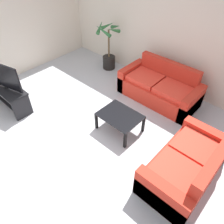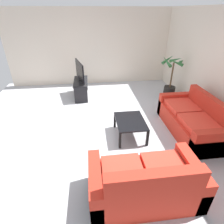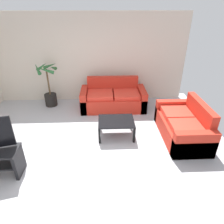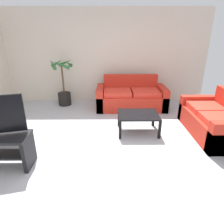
{
  "view_description": "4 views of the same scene",
  "coord_description": "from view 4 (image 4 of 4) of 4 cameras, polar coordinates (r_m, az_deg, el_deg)",
  "views": [
    {
      "loc": [
        2.77,
        -1.73,
        3.41
      ],
      "look_at": [
        0.62,
        0.62,
        0.57
      ],
      "focal_mm": 34.66,
      "sensor_mm": 36.0,
      "label": 1
    },
    {
      "loc": [
        4.06,
        -0.05,
        2.59
      ],
      "look_at": [
        0.28,
        0.42,
        0.44
      ],
      "focal_mm": 28.98,
      "sensor_mm": 36.0,
      "label": 2
    },
    {
      "loc": [
        0.42,
        -3.28,
        2.86
      ],
      "look_at": [
        0.59,
        0.8,
        0.65
      ],
      "focal_mm": 32.11,
      "sensor_mm": 36.0,
      "label": 3
    },
    {
      "loc": [
        0.09,
        -3.0,
        1.99
      ],
      "look_at": [
        0.13,
        0.85,
        0.44
      ],
      "focal_mm": 31.14,
      "sensor_mm": 36.0,
      "label": 4
    }
  ],
  "objects": [
    {
      "name": "couch_main",
      "position": [
        5.58,
        5.6,
        4.22
      ],
      "size": [
        1.93,
        0.9,
        0.9
      ],
      "color": "red",
      "rests_on": "ground"
    },
    {
      "name": "wall_back",
      "position": [
        6.03,
        -1.51,
        15.86
      ],
      "size": [
        6.0,
        0.06,
        2.7
      ],
      "primitive_type": "cube",
      "color": "beige",
      "rests_on": "ground"
    },
    {
      "name": "potted_palm",
      "position": [
        5.9,
        -14.05,
        6.76
      ],
      "size": [
        0.68,
        0.69,
        1.36
      ],
      "color": "black",
      "rests_on": "ground"
    },
    {
      "name": "couch_loveseat",
      "position": [
        4.6,
        27.93,
        -2.35
      ],
      "size": [
        0.9,
        1.66,
        0.9
      ],
      "color": "red",
      "rests_on": "ground"
    },
    {
      "name": "coffee_table",
      "position": [
        4.17,
        7.72,
        -1.24
      ],
      "size": [
        0.85,
        0.65,
        0.42
      ],
      "color": "black",
      "rests_on": "ground"
    },
    {
      "name": "ground_plane",
      "position": [
        3.6,
        -1.98,
        -11.63
      ],
      "size": [
        6.6,
        6.6,
        0.0
      ],
      "primitive_type": "plane",
      "color": "#B2B2B7"
    }
  ]
}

